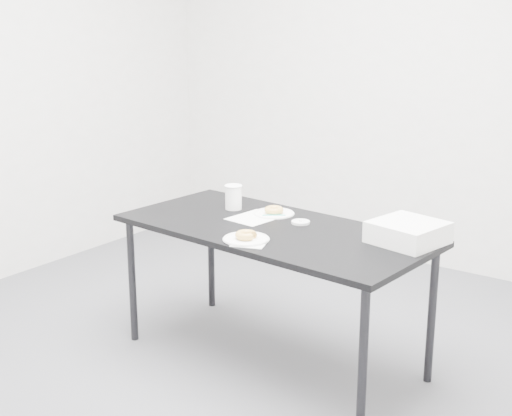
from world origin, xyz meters
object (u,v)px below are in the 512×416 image
Objects in this scene: plate_near at (246,239)px; plate_far at (274,214)px; pen at (274,215)px; coffee_cup at (233,197)px; donut_far at (274,210)px; scorecard at (255,218)px; table at (273,238)px; donut_near at (246,235)px; bakery_box at (408,232)px.

plate_far is at bearing 108.37° from plate_near.
coffee_cup is at bearing 144.66° from pen.
plate_far is at bearing 180.00° from donut_far.
pen reaches higher than scorecard.
table is at bearing -93.15° from pen.
scorecard is 2.15× the size of pen.
donut_near is 0.77× the size of coffee_cup.
plate_near is (0.02, -0.24, 0.06)m from table.
scorecard is 0.21m from coffee_cup.
donut_far is (0.00, 0.00, 0.02)m from plate_far.
plate_near is at bearing -135.37° from bakery_box.
scorecard is 0.10m from pen.
donut_far reaches higher than pen.
table is 0.25m from donut_far.
donut_near reaches higher than plate_near.
scorecard is 0.81m from bakery_box.
plate_far is (-0.13, 0.20, 0.06)m from table.
scorecard is at bearing -167.74° from pen.
table is 0.20m from scorecard.
scorecard is 0.12m from plate_far.
donut_near is at bearing -46.40° from coffee_cup.
plate_near is at bearing 0.00° from donut_near.
plate_far is (-0.15, 0.44, -0.02)m from donut_near.
plate_near is 2.16× the size of donut_far.
bakery_box is (0.76, -0.04, 0.05)m from plate_far.
pen is 0.90× the size of coffee_cup.
scorecard is at bearing 119.67° from donut_near.
pen is 0.41× the size of bakery_box.
donut_far is at bearing 108.37° from donut_near.
table is at bearing -56.42° from plate_far.
pen is at bearing 1.27° from coffee_cup.
donut_far is at bearing 87.43° from pen.
bakery_box is at bearing -2.77° from donut_far.
pen is at bearing 127.73° from table.
pen reaches higher than table.
coffee_cup reaches higher than pen.
table is at bearing 93.63° from donut_near.
donut_far is (0.04, 0.11, 0.02)m from scorecard.
scorecard is 0.88× the size of bakery_box.
coffee_cup reaches higher than table.
donut_far is 0.34× the size of bakery_box.
pen is 0.05m from plate_far.
coffee_cup is 0.45× the size of bakery_box.
donut_far is 0.76× the size of coffee_cup.
donut_far is (-0.03, 0.04, 0.02)m from pen.
scorecard is at bearing -109.20° from donut_far.
donut_near is 0.35× the size of bakery_box.
bakery_box reaches higher than donut_far.
donut_far is (-0.15, 0.44, -0.00)m from donut_near.
bakery_box is (0.62, 0.40, 0.04)m from plate_near.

